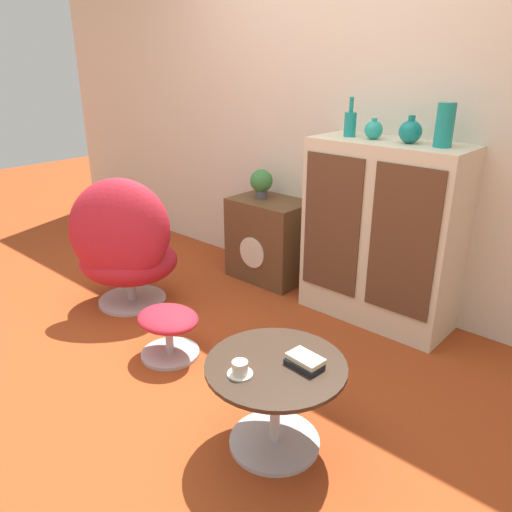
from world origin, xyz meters
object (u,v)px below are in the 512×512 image
at_px(teacup, 240,369).
at_px(book_stack, 305,361).
at_px(ottoman, 168,325).
at_px(potted_plant, 261,182).
at_px(coffee_table, 275,393).
at_px(tv_console, 269,240).
at_px(egg_chair, 124,247).
at_px(vase_rightmost, 445,125).
at_px(sideboard, 381,234).
at_px(vase_inner_left, 374,130).
at_px(vase_leftmost, 350,123).
at_px(vase_inner_right, 410,131).

height_order(teacup, book_stack, teacup).
height_order(ottoman, potted_plant, potted_plant).
bearing_deg(coffee_table, potted_plant, 133.20).
bearing_deg(tv_console, egg_chair, -111.68).
bearing_deg(vase_rightmost, sideboard, -179.26).
bearing_deg(teacup, sideboard, 97.92).
bearing_deg(potted_plant, tv_console, -0.54).
height_order(tv_console, teacup, tv_console).
relative_size(tv_console, book_stack, 3.94).
bearing_deg(book_stack, potted_plant, 136.82).
distance_m(ottoman, vase_inner_left, 1.64).
xyz_separation_m(vase_rightmost, teacup, (-0.09, -1.49, -0.81)).
bearing_deg(vase_leftmost, sideboard, -0.80).
xyz_separation_m(sideboard, vase_inner_left, (-0.12, 0.00, 0.62)).
bearing_deg(teacup, vase_inner_left, 102.24).
distance_m(tv_console, vase_inner_right, 1.36).
bearing_deg(potted_plant, ottoman, -72.93).
bearing_deg(sideboard, egg_chair, -143.06).
height_order(vase_leftmost, vase_inner_left, vase_leftmost).
bearing_deg(vase_rightmost, vase_inner_left, 180.00).
relative_size(vase_rightmost, potted_plant, 1.08).
bearing_deg(vase_rightmost, potted_plant, 179.65).
xyz_separation_m(vase_inner_left, vase_inner_right, (0.23, 0.00, 0.01)).
xyz_separation_m(ottoman, vase_inner_left, (0.51, 1.20, 0.99)).
relative_size(tv_console, potted_plant, 2.87).
xyz_separation_m(vase_leftmost, book_stack, (0.64, -1.27, -0.78)).
distance_m(tv_console, vase_leftmost, 1.11).
height_order(sideboard, coffee_table, sideboard).
bearing_deg(book_stack, sideboard, 106.02).
xyz_separation_m(sideboard, coffee_table, (0.27, -1.33, -0.30)).
height_order(ottoman, coffee_table, coffee_table).
relative_size(egg_chair, ottoman, 2.47).
bearing_deg(teacup, vase_inner_right, 93.64).
relative_size(vase_inner_right, vase_rightmost, 0.66).
relative_size(vase_leftmost, teacup, 2.22).
xyz_separation_m(coffee_table, vase_rightmost, (0.04, 1.34, 0.98)).
bearing_deg(vase_leftmost, ottoman, -106.32).
xyz_separation_m(ottoman, vase_rightmost, (0.93, 1.20, 1.06)).
distance_m(ottoman, vase_rightmost, 1.85).
relative_size(sideboard, vase_inner_right, 7.39).
bearing_deg(egg_chair, ottoman, -16.68).
relative_size(coffee_table, vase_inner_right, 3.85).
bearing_deg(tv_console, teacup, -53.12).
xyz_separation_m(tv_console, vase_rightmost, (1.22, -0.01, 0.94)).
height_order(coffee_table, vase_inner_right, vase_inner_right).
bearing_deg(tv_console, potted_plant, 179.46).
distance_m(vase_inner_left, potted_plant, 0.99).
bearing_deg(vase_inner_left, book_stack, -69.29).
bearing_deg(vase_inner_right, teacup, -86.36).
distance_m(vase_rightmost, potted_plant, 1.40).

